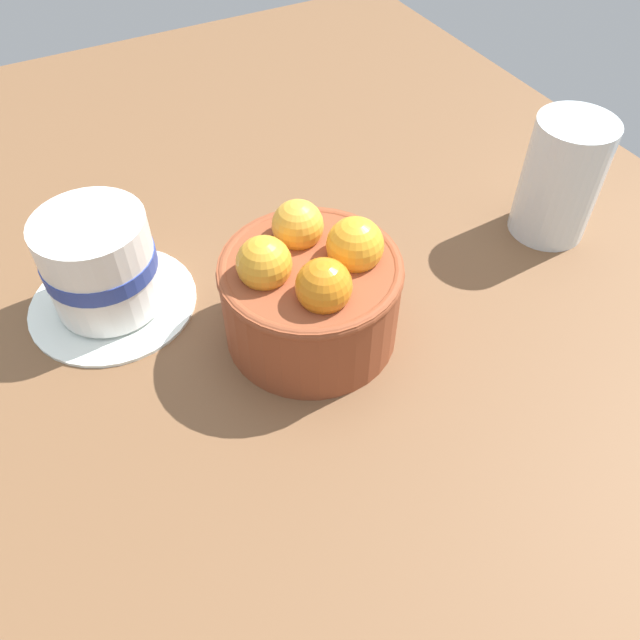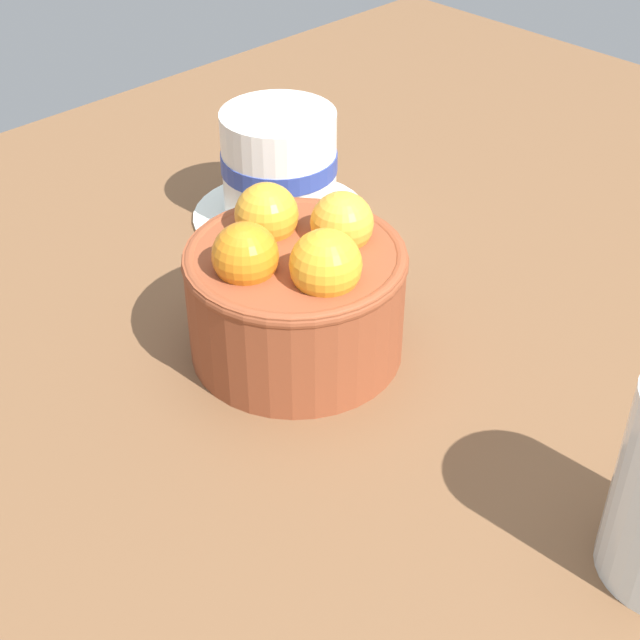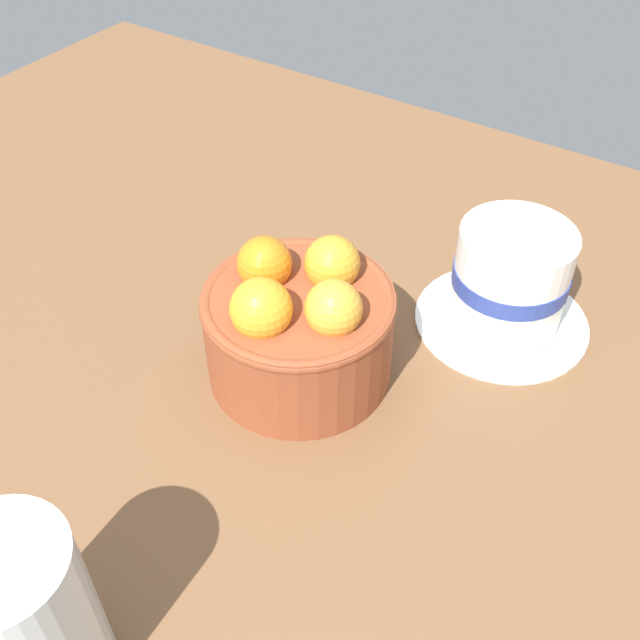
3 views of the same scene
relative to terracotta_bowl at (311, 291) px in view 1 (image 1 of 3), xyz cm
name	(u,v)px [view 1 (image 1 of 3)]	position (x,y,z in cm)	size (l,w,h in cm)	color
ground_plane	(312,349)	(-0.01, -0.02, -6.86)	(118.18, 84.50, 4.36)	brown
terracotta_bowl	(311,291)	(0.00, 0.00, 0.00)	(13.69, 13.69, 10.41)	brown
coffee_cup	(102,268)	(-10.51, -13.19, -0.56)	(13.73, 13.73, 8.76)	white
water_glass	(561,179)	(-1.26, 25.38, 0.85)	(6.88, 6.88, 11.07)	silver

